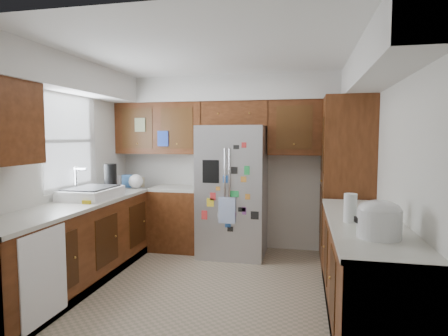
{
  "coord_description": "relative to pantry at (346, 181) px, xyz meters",
  "views": [
    {
      "loc": [
        0.96,
        -3.87,
        1.65
      ],
      "look_at": [
        0.06,
        0.35,
        1.29
      ],
      "focal_mm": 30.0,
      "sensor_mm": 36.0,
      "label": 1
    }
  ],
  "objects": [
    {
      "name": "room_shell",
      "position": [
        -1.61,
        -0.79,
        0.75
      ],
      "size": [
        3.64,
        3.24,
        2.52
      ],
      "color": "silver",
      "rests_on": "ground"
    },
    {
      "name": "bridge_cabinet",
      "position": [
        -1.5,
        0.28,
        0.9
      ],
      "size": [
        0.96,
        0.34,
        0.35
      ],
      "primitive_type": "cube",
      "color": "#401F0C",
      "rests_on": "fridge"
    },
    {
      "name": "pantry",
      "position": [
        0.0,
        0.0,
        0.0
      ],
      "size": [
        0.6,
        0.9,
        2.15
      ],
      "primitive_type": "cube",
      "color": "#401F0C",
      "rests_on": "ground"
    },
    {
      "name": "left_counter_run",
      "position": [
        -2.86,
        -1.12,
        -0.65
      ],
      "size": [
        1.36,
        3.2,
        0.92
      ],
      "color": "#401F0C",
      "rests_on": "ground"
    },
    {
      "name": "fridge_top_items",
      "position": [
        -1.7,
        0.29,
        1.2
      ],
      "size": [
        0.69,
        0.32,
        0.28
      ],
      "color": "#1425A5",
      "rests_on": "bridge_cabinet"
    },
    {
      "name": "rice_cooker",
      "position": [
        -0.0,
        -2.19,
        -0.01
      ],
      "size": [
        0.32,
        0.31,
        0.27
      ],
      "color": "white",
      "rests_on": "right_counter_run"
    },
    {
      "name": "paper_towel",
      "position": [
        -0.14,
        -1.72,
        -0.03
      ],
      "size": [
        0.11,
        0.11,
        0.25
      ],
      "primitive_type": "cylinder",
      "color": "white",
      "rests_on": "right_counter_run"
    },
    {
      "name": "right_counter_run",
      "position": [
        0.0,
        -1.62,
        -0.65
      ],
      "size": [
        0.63,
        2.25,
        0.92
      ],
      "color": "#401F0C",
      "rests_on": "ground"
    },
    {
      "name": "floor",
      "position": [
        -1.5,
        -1.15,
        -1.07
      ],
      "size": [
        3.6,
        3.6,
        0.0
      ],
      "primitive_type": "plane",
      "color": "tan",
      "rests_on": "ground"
    },
    {
      "name": "left_counter_clutter",
      "position": [
        -2.96,
        -0.34,
        -0.02
      ],
      "size": [
        0.36,
        0.76,
        0.38
      ],
      "color": "black",
      "rests_on": "left_counter_run"
    },
    {
      "name": "sink_assembly",
      "position": [
        -3.0,
        -1.05,
        -0.09
      ],
      "size": [
        0.52,
        0.72,
        0.37
      ],
      "color": "white",
      "rests_on": "left_counter_run"
    },
    {
      "name": "fridge",
      "position": [
        -1.5,
        0.05,
        -0.17
      ],
      "size": [
        0.9,
        0.79,
        1.8
      ],
      "color": "#ACACB2",
      "rests_on": "ground"
    }
  ]
}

